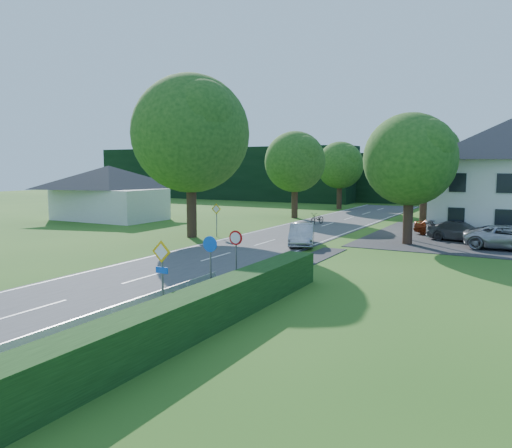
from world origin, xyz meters
The scene contains 27 objects.
road centered at (0.00, 20.00, 0.02)m, with size 7.00×80.00×0.04m, color #3B3B3E.
footpath centered at (4.95, 2.00, 0.02)m, with size 1.50×44.00×0.04m, color #27272A.
parking_pad centered at (12.00, 33.00, 0.02)m, with size 14.00×16.00×0.04m, color #27272A.
line_edge_left centered at (-3.25, 20.00, 0.04)m, with size 0.12×80.00×0.01m, color white.
line_edge_right centered at (3.25, 20.00, 0.04)m, with size 0.12×80.00×0.01m, color white.
line_centre centered at (0.00, 20.00, 0.04)m, with size 0.12×80.00×0.01m, color white, non-canonical shape.
tree_main centered at (-6.00, 24.00, 5.82)m, with size 9.40×9.40×11.64m, color #1B4514, non-canonical shape.
tree_left_far centered at (-5.00, 40.00, 4.29)m, with size 7.00×7.00×8.58m, color #1B4514, non-canonical shape.
tree_right_far centered at (7.00, 42.00, 4.54)m, with size 7.40×7.40×9.09m, color #1B4514, non-canonical shape.
tree_left_back centered at (-4.50, 52.00, 4.04)m, with size 6.60×6.60×8.07m, color #1B4514, non-canonical shape.
tree_right_back centered at (6.00, 50.00, 3.78)m, with size 6.20×6.20×7.56m, color #1B4514, non-canonical shape.
tree_right_mid centered at (8.50, 28.00, 4.29)m, with size 7.00×7.00×8.58m, color #1B4514, non-canonical shape.
treeline_left centered at (-28.00, 62.00, 4.00)m, with size 44.00×6.00×8.00m, color black.
treeline_right centered at (8.00, 66.00, 3.50)m, with size 30.00×5.00×7.00m, color black.
bungalow_left centered at (-20.00, 30.00, 2.71)m, with size 11.00×6.50×5.20m.
house_white centered at (14.00, 36.00, 4.41)m, with size 10.60×8.40×8.60m.
streetlight centered at (8.06, 30.00, 4.46)m, with size 2.03×0.18×8.00m.
sign_priority_right centered at (4.30, 7.98, 1.80)m, with size 0.78×0.09×2.59m.
sign_roundabout centered at (4.30, 10.98, 1.67)m, with size 0.64×0.08×2.37m.
sign_speed_limit centered at (4.30, 12.97, 1.77)m, with size 0.64×0.11×2.37m.
sign_priority_left centered at (-4.50, 24.98, 1.72)m, with size 0.78×0.09×2.44m.
moving_car centered at (2.62, 24.10, 0.75)m, with size 1.50×4.30×1.42m, color #A9A8AD.
motorcycle centered at (-0.85, 35.65, 0.55)m, with size 0.67×1.93×1.02m, color black.
parked_car_red centered at (9.89, 33.00, 0.70)m, with size 1.55×3.86×1.32m, color maroon.
parked_car_grey centered at (11.45, 31.16, 0.69)m, with size 1.82×4.47×1.30m, color #4E4D52.
parked_car_silver_b centered at (14.55, 28.65, 0.78)m, with size 2.47×5.35×1.49m, color #A4A5AB.
parasol centered at (9.89, 34.32, 0.94)m, with size 1.95×1.99×1.79m, color #B4270E.
Camera 1 is at (15.25, -5.36, 5.12)m, focal length 35.00 mm.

